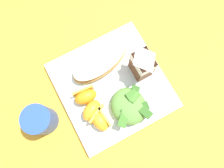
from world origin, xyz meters
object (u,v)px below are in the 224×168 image
Objects in this scene: drinking_blue_cup at (40,120)px; cheesy_pizza_bread at (101,61)px; orange_wedge_rear at (100,120)px; green_salad_pile at (129,106)px; white_plate at (112,85)px; orange_wedge_front at (85,96)px; orange_wedge_middle at (92,111)px; milk_carton at (143,63)px.

cheesy_pizza_bread is at bearing 108.42° from drinking_blue_cup.
orange_wedge_rear is 0.74× the size of drinking_blue_cup.
orange_wedge_rear is at bearing -92.64° from green_salad_pile.
white_plate is 0.08m from orange_wedge_front.
white_plate is 0.07m from cheesy_pizza_bread.
orange_wedge_front reaches higher than white_plate.
drinking_blue_cup is (0.07, -0.21, 0.01)m from cheesy_pizza_bread.
orange_wedge_middle is at bearing -63.41° from white_plate.
white_plate is 0.10m from orange_wedge_rear.
drinking_blue_cup is at bearing -71.58° from cheesy_pizza_bread.
milk_carton is 1.58× the size of orange_wedge_middle.
white_plate is 4.47× the size of orange_wedge_front.
cheesy_pizza_bread is 0.12m from milk_carton.
green_salad_pile is 0.94× the size of milk_carton.
orange_wedge_rear is (0.14, -0.08, 0.00)m from cheesy_pizza_bread.
green_salad_pile is at bearing 68.86° from orange_wedge_middle.
orange_wedge_rear reaches higher than white_plate.
milk_carton is (0.07, 0.08, 0.04)m from cheesy_pizza_bread.
orange_wedge_middle is (-0.03, -0.09, -0.00)m from green_salad_pile.
drinking_blue_cup is (0.00, -0.29, -0.03)m from milk_carton.
drinking_blue_cup is (-0.07, -0.13, 0.01)m from orange_wedge_rear.
orange_wedge_middle is at bearing -111.14° from green_salad_pile.
white_plate is 0.08m from green_salad_pile.
green_salad_pile is (0.14, 0.01, 0.00)m from cheesy_pizza_bread.
white_plate is 2.70× the size of green_salad_pile.
green_salad_pile is 0.08m from orange_wedge_rear.
drinking_blue_cup is at bearing -90.06° from white_plate.
white_plate is at bearing 116.59° from orange_wedge_middle.
drinking_blue_cup is at bearing -88.62° from orange_wedge_front.
cheesy_pizza_bread is 1.65× the size of milk_carton.
orange_wedge_front and orange_wedge_middle have the same top height.
orange_wedge_rear is at bearing 61.82° from drinking_blue_cup.
milk_carton is (-0.00, 0.09, 0.07)m from white_plate.
orange_wedge_middle is 1.09× the size of orange_wedge_rear.
cheesy_pizza_bread is 0.22m from drinking_blue_cup.
white_plate is 2.55× the size of milk_carton.
orange_wedge_rear is (0.07, -0.16, -0.04)m from milk_carton.
cheesy_pizza_bread is 2.60× the size of orange_wedge_middle.
orange_wedge_front is at bearing -50.95° from cheesy_pizza_bread.
orange_wedge_front is at bearing -90.83° from milk_carton.
orange_wedge_front is (-0.08, -0.09, -0.00)m from green_salad_pile.
orange_wedge_front is at bearing 91.38° from drinking_blue_cup.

